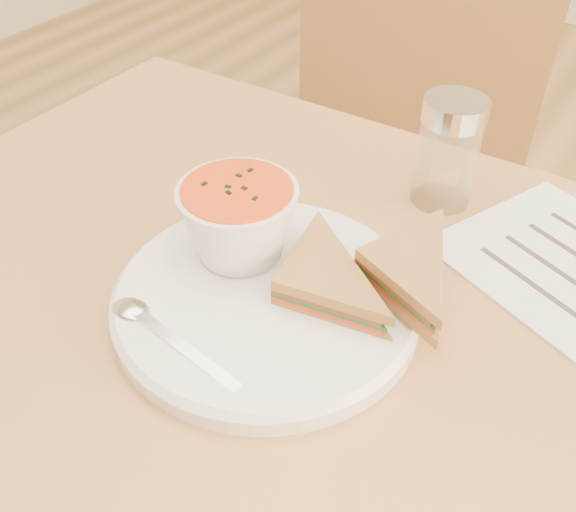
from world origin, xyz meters
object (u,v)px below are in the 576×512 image
Objects in this scene: plate at (267,300)px; soup_bowl at (239,224)px; chair_far at (377,235)px; condiment_shaker at (448,152)px.

soup_bowl is at bearing 149.26° from plate.
chair_far is 0.56m from soup_bowl.
chair_far reaches higher than soup_bowl.
soup_bowl is (-0.05, 0.03, 0.05)m from plate.
plate is 0.07m from soup_bowl.
chair_far is 0.44m from condiment_shaker.
condiment_shaker is (0.06, 0.24, 0.05)m from plate.
plate is at bearing -105.06° from condiment_shaker.
plate is at bearing -30.74° from soup_bowl.
condiment_shaker is (0.17, -0.23, 0.34)m from chair_far.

